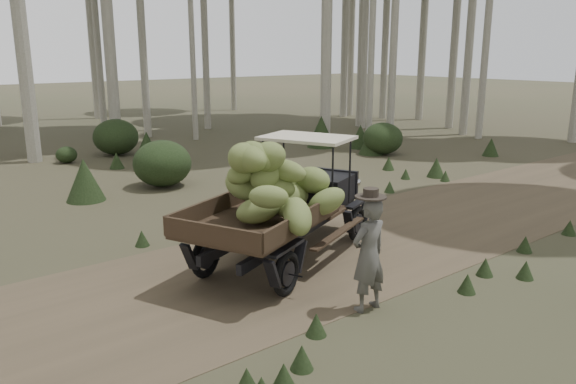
% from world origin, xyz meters
% --- Properties ---
extents(ground, '(120.00, 120.00, 0.00)m').
position_xyz_m(ground, '(0.00, 0.00, 0.00)').
color(ground, '#473D2B').
rests_on(ground, ground).
extents(dirt_track, '(70.00, 4.00, 0.01)m').
position_xyz_m(dirt_track, '(0.00, 0.00, 0.00)').
color(dirt_track, brown).
rests_on(dirt_track, ground).
extents(banana_truck, '(4.58, 3.13, 2.26)m').
position_xyz_m(banana_truck, '(-1.61, 0.07, 1.33)').
color(banana_truck, black).
rests_on(banana_truck, ground).
extents(farmer, '(0.58, 0.43, 1.73)m').
position_xyz_m(farmer, '(-1.67, -2.01, 0.82)').
color(farmer, '#504E49').
rests_on(farmer, ground).
extents(undergrowth, '(22.74, 25.50, 1.34)m').
position_xyz_m(undergrowth, '(-1.25, -0.50, 0.55)').
color(undergrowth, '#233319').
rests_on(undergrowth, ground).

